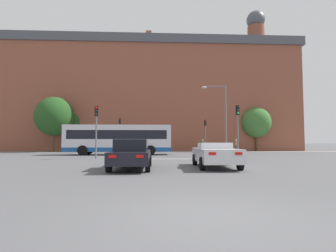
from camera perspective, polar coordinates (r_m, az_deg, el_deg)
name	(u,v)px	position (r m, az deg, el deg)	size (l,w,h in m)	color
ground_plane	(207,216)	(5.09, 8.51, -18.76)	(400.00, 400.00, 0.00)	#545456
stop_line_strip	(167,159)	(20.83, -0.18, -7.17)	(9.09, 0.30, 0.01)	silver
far_pavement	(162,152)	(35.41, -1.26, -5.65)	(70.10, 2.50, 0.01)	gray
brick_civic_building	(148,97)	(44.56, -4.47, 6.26)	(48.54, 11.93, 24.29)	brown
car_saloon_left	(132,154)	(13.28, -7.95, -6.04)	(1.96, 4.68, 1.47)	black
car_roadster_right	(215,154)	(14.10, 10.22, -6.09)	(2.12, 4.60, 1.30)	silver
bus_crossing_lead	(119,139)	(27.96, -10.71, -2.79)	(10.90, 2.71, 3.08)	silver
traffic_light_far_right	(205,130)	(35.45, 8.12, -0.94)	(0.26, 0.31, 4.32)	slate
traffic_light_near_right	(238,123)	(22.37, 14.95, 0.70)	(0.26, 0.31, 4.37)	slate
traffic_light_near_left	(96,123)	(21.99, -15.34, 0.57)	(0.26, 0.31, 4.24)	slate
traffic_light_far_left	(120,129)	(35.34, -10.47, -0.71)	(0.26, 0.31, 4.51)	slate
street_lamp_junction	(221,112)	(25.87, 11.51, 3.05)	(2.42, 0.36, 6.87)	slate
pedestrian_waiting	(202,145)	(35.20, 7.51, -4.03)	(0.39, 0.46, 1.69)	brown
pedestrian_walking_east	(236,145)	(36.14, 14.57, -3.92)	(0.35, 0.45, 1.70)	#333851
tree_by_building	(75,123)	(41.87, -19.66, 0.59)	(4.48, 4.48, 6.53)	#4C3823
tree_kerbside	(256,123)	(40.79, 18.63, 0.72)	(4.29, 4.29, 6.47)	#4C3823
tree_distant	(54,116)	(38.98, -23.52, 1.93)	(5.06, 5.06, 7.49)	#4C3823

